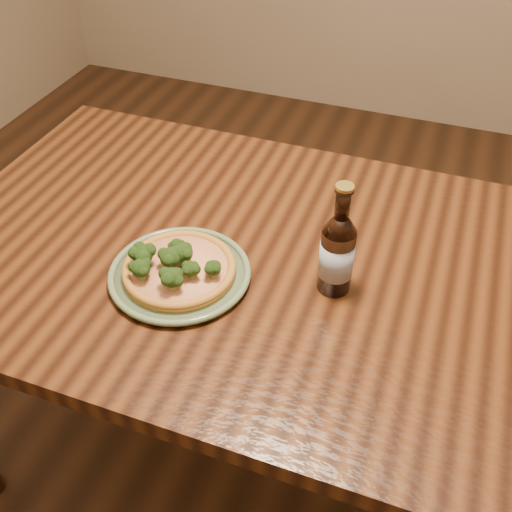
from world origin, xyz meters
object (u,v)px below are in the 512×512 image
(pizza, at_px, (177,268))
(beer_bottle, at_px, (337,253))
(table, at_px, (293,294))
(plate, at_px, (180,274))

(pizza, height_order, beer_bottle, beer_bottle)
(pizza, bearing_deg, table, 31.59)
(table, relative_size, plate, 5.53)
(plate, xyz_separation_m, beer_bottle, (0.30, 0.08, 0.08))
(table, height_order, plate, plate)
(table, height_order, pizza, pizza)
(table, relative_size, beer_bottle, 6.54)
(table, bearing_deg, pizza, -148.41)
(pizza, bearing_deg, plate, 62.45)
(plate, height_order, beer_bottle, beer_bottle)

